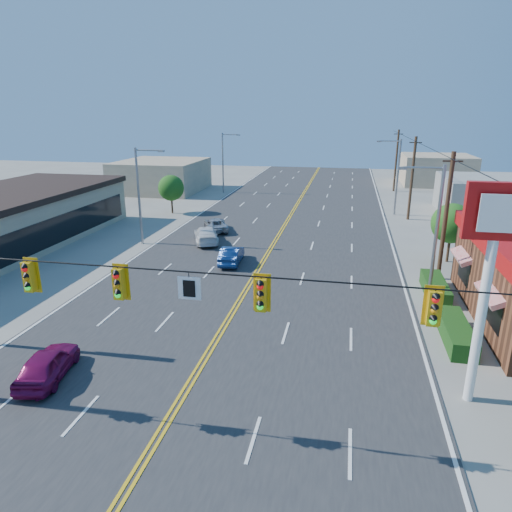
% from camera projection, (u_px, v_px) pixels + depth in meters
% --- Properties ---
extents(ground, '(160.00, 160.00, 0.00)m').
position_uv_depth(ground, '(164.00, 428.00, 16.22)').
color(ground, gray).
rests_on(ground, ground).
extents(road, '(20.00, 120.00, 0.06)m').
position_uv_depth(road, '(265.00, 258.00, 34.89)').
color(road, '#2D2D30').
rests_on(road, ground).
extents(signal_span, '(24.32, 0.34, 9.00)m').
position_uv_depth(signal_span, '(151.00, 302.00, 14.76)').
color(signal_span, '#47301E').
rests_on(signal_span, ground).
extents(kfc_pylon, '(2.20, 0.36, 8.50)m').
position_uv_depth(kfc_pylon, '(492.00, 252.00, 16.04)').
color(kfc_pylon, white).
rests_on(kfc_pylon, ground).
extents(streetlight_se, '(2.55, 0.25, 8.00)m').
position_uv_depth(streetlight_se, '(433.00, 227.00, 25.88)').
color(streetlight_se, gray).
rests_on(streetlight_se, ground).
extents(streetlight_ne, '(2.55, 0.25, 8.00)m').
position_uv_depth(streetlight_ne, '(396.00, 173.00, 48.29)').
color(streetlight_ne, gray).
rests_on(streetlight_ne, ground).
extents(streetlight_sw, '(2.55, 0.25, 8.00)m').
position_uv_depth(streetlight_sw, '(141.00, 191.00, 37.44)').
color(streetlight_sw, gray).
rests_on(streetlight_sw, ground).
extents(streetlight_nw, '(2.55, 0.25, 8.00)m').
position_uv_depth(streetlight_nw, '(224.00, 160.00, 61.72)').
color(streetlight_nw, gray).
rests_on(streetlight_nw, ground).
extents(utility_pole_near, '(0.28, 0.28, 8.40)m').
position_uv_depth(utility_pole_near, '(446.00, 218.00, 29.45)').
color(utility_pole_near, '#47301E').
rests_on(utility_pole_near, ground).
extents(utility_pole_mid, '(0.28, 0.28, 8.40)m').
position_uv_depth(utility_pole_mid, '(412.00, 179.00, 46.25)').
color(utility_pole_mid, '#47301E').
rests_on(utility_pole_mid, ground).
extents(utility_pole_far, '(0.28, 0.28, 8.40)m').
position_uv_depth(utility_pole_far, '(396.00, 161.00, 63.06)').
color(utility_pole_far, '#47301E').
rests_on(utility_pole_far, ground).
extents(tree_kfc_rear, '(2.94, 2.94, 4.41)m').
position_uv_depth(tree_kfc_rear, '(452.00, 223.00, 33.32)').
color(tree_kfc_rear, '#47301E').
rests_on(tree_kfc_rear, ground).
extents(tree_west, '(2.80, 2.80, 4.20)m').
position_uv_depth(tree_west, '(171.00, 188.00, 49.59)').
color(tree_west, '#47301E').
rests_on(tree_west, ground).
extents(bld_east_mid, '(12.00, 10.00, 4.00)m').
position_uv_depth(bld_east_mid, '(501.00, 197.00, 48.80)').
color(bld_east_mid, gray).
rests_on(bld_east_mid, ground).
extents(bld_west_far, '(11.00, 12.00, 4.20)m').
position_uv_depth(bld_west_far, '(162.00, 176.00, 64.20)').
color(bld_west_far, tan).
rests_on(bld_west_far, ground).
extents(bld_east_far, '(10.00, 10.00, 4.40)m').
position_uv_depth(bld_east_far, '(436.00, 170.00, 69.85)').
color(bld_east_far, tan).
rests_on(bld_east_far, ground).
extents(car_magenta, '(2.23, 4.03, 1.30)m').
position_uv_depth(car_magenta, '(48.00, 365.00, 19.02)').
color(car_magenta, maroon).
rests_on(car_magenta, ground).
extents(car_blue, '(1.61, 3.93, 1.27)m').
position_uv_depth(car_blue, '(232.00, 256.00, 33.50)').
color(car_blue, navy).
rests_on(car_blue, ground).
extents(car_white, '(3.43, 5.01, 1.35)m').
position_uv_depth(car_white, '(206.00, 235.00, 38.80)').
color(car_white, white).
rests_on(car_white, ground).
extents(car_silver, '(3.41, 4.66, 1.18)m').
position_uv_depth(car_silver, '(216.00, 225.00, 42.70)').
color(car_silver, '#B6B6BC').
rests_on(car_silver, ground).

